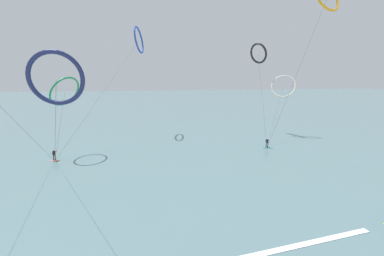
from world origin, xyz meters
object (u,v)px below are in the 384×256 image
at_px(surfer_coral, 54,156).
at_px(kite_charcoal, 258,53).
at_px(kite_navy, 56,78).
at_px(surfer_teal, 267,144).
at_px(kite_ivory, 283,86).
at_px(kite_cobalt, 139,40).
at_px(kite_emerald, 65,91).

distance_m(surfer_coral, kite_charcoal, 43.06).
bearing_deg(kite_navy, surfer_teal, -139.11).
bearing_deg(kite_ivory, kite_navy, -104.63).
xyz_separation_m(surfer_teal, kite_charcoal, (3.67, 13.61, 16.07)).
bearing_deg(surfer_teal, kite_cobalt, 2.12).
bearing_deg(kite_charcoal, kite_cobalt, 56.86).
relative_size(kite_navy, kite_charcoal, 1.06).
height_order(kite_emerald, kite_navy, kite_navy).
height_order(kite_emerald, kite_cobalt, kite_cobalt).
distance_m(kite_navy, kite_ivory, 44.70).
height_order(kite_navy, kite_cobalt, kite_cobalt).
bearing_deg(kite_emerald, surfer_teal, 118.91).
bearing_deg(surfer_coral, kite_charcoal, -44.33).
bearing_deg(kite_navy, kite_emerald, -71.71).
xyz_separation_m(surfer_teal, kite_navy, (-25.52, -20.58, 11.24)).
distance_m(kite_navy, kite_cobalt, 38.61).
height_order(kite_cobalt, kite_charcoal, kite_cobalt).
relative_size(kite_emerald, kite_charcoal, 0.64).
relative_size(surfer_coral, kite_ivory, 0.14).
relative_size(kite_ivory, kite_charcoal, 0.65).
height_order(surfer_coral, kite_navy, kite_navy).
bearing_deg(kite_cobalt, kite_charcoal, -84.29).
distance_m(surfer_teal, kite_emerald, 33.55).
bearing_deg(surfer_teal, kite_navy, 79.64).
relative_size(kite_emerald, kite_navy, 0.60).
height_order(surfer_teal, surfer_coral, same).
bearing_deg(kite_cobalt, kite_ivory, -91.28).
distance_m(surfer_teal, kite_navy, 34.66).
distance_m(surfer_teal, kite_charcoal, 21.38).
bearing_deg(kite_ivory, kite_cobalt, -161.66).
xyz_separation_m(kite_navy, kite_cobalt, (4.16, 37.66, 7.43)).
bearing_deg(surfer_coral, surfer_teal, -64.08).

